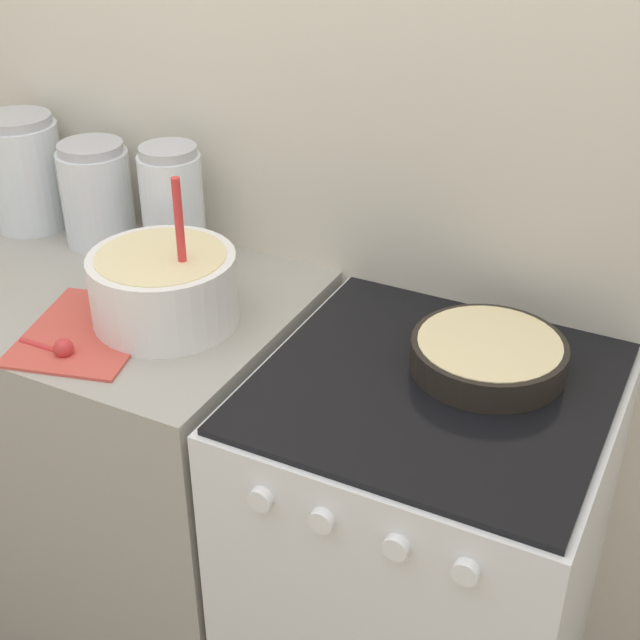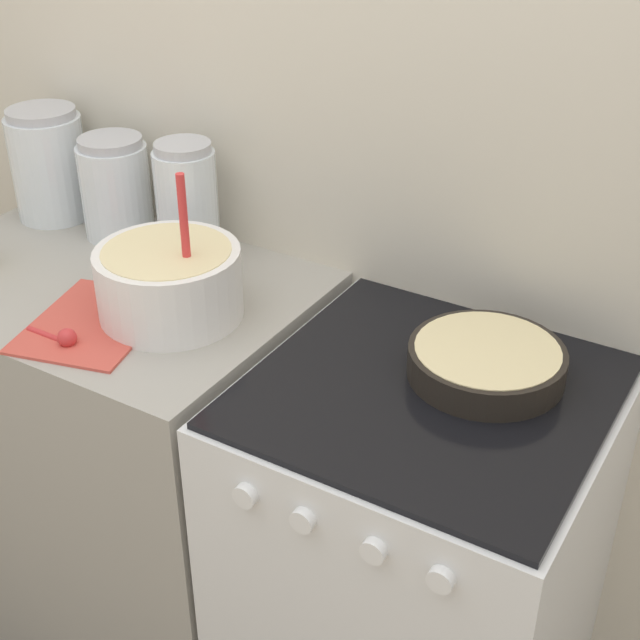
{
  "view_description": "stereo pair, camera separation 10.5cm",
  "coord_description": "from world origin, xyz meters",
  "px_view_note": "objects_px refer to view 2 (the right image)",
  "views": [
    {
      "loc": [
        0.71,
        -0.91,
        1.81
      ],
      "look_at": [
        0.09,
        0.33,
        0.99
      ],
      "focal_mm": 50.0,
      "sensor_mm": 36.0,
      "label": 1
    },
    {
      "loc": [
        0.8,
        -0.86,
        1.81
      ],
      "look_at": [
        0.09,
        0.33,
        0.99
      ],
      "focal_mm": 50.0,
      "sensor_mm": 36.0,
      "label": 2
    }
  ],
  "objects_px": {
    "mixing_bowl": "(169,279)",
    "storage_jar_left": "(50,171)",
    "storage_jar_middle": "(116,194)",
    "storage_jar_right": "(188,208)",
    "baking_pan": "(486,361)",
    "stove": "(415,584)"
  },
  "relations": [
    {
      "from": "storage_jar_left",
      "to": "baking_pan",
      "type": "bearing_deg",
      "value": -5.56
    },
    {
      "from": "mixing_bowl",
      "to": "storage_jar_left",
      "type": "height_order",
      "value": "mixing_bowl"
    },
    {
      "from": "stove",
      "to": "baking_pan",
      "type": "distance_m",
      "value": 0.51
    },
    {
      "from": "baking_pan",
      "to": "mixing_bowl",
      "type": "bearing_deg",
      "value": -169.03
    },
    {
      "from": "storage_jar_middle",
      "to": "storage_jar_right",
      "type": "distance_m",
      "value": 0.2
    },
    {
      "from": "mixing_bowl",
      "to": "baking_pan",
      "type": "height_order",
      "value": "mixing_bowl"
    },
    {
      "from": "stove",
      "to": "baking_pan",
      "type": "height_order",
      "value": "baking_pan"
    },
    {
      "from": "baking_pan",
      "to": "storage_jar_left",
      "type": "distance_m",
      "value": 1.14
    },
    {
      "from": "baking_pan",
      "to": "storage_jar_left",
      "type": "relative_size",
      "value": 1.04
    },
    {
      "from": "mixing_bowl",
      "to": "storage_jar_left",
      "type": "bearing_deg",
      "value": 157.17
    },
    {
      "from": "storage_jar_left",
      "to": "storage_jar_middle",
      "type": "distance_m",
      "value": 0.2
    },
    {
      "from": "storage_jar_left",
      "to": "storage_jar_middle",
      "type": "relative_size",
      "value": 1.14
    },
    {
      "from": "storage_jar_middle",
      "to": "baking_pan",
      "type": "bearing_deg",
      "value": -6.76
    },
    {
      "from": "stove",
      "to": "storage_jar_middle",
      "type": "bearing_deg",
      "value": 167.32
    },
    {
      "from": "mixing_bowl",
      "to": "baking_pan",
      "type": "relative_size",
      "value": 1.1
    },
    {
      "from": "stove",
      "to": "storage_jar_right",
      "type": "distance_m",
      "value": 0.9
    },
    {
      "from": "mixing_bowl",
      "to": "storage_jar_middle",
      "type": "distance_m",
      "value": 0.41
    },
    {
      "from": "mixing_bowl",
      "to": "storage_jar_left",
      "type": "relative_size",
      "value": 1.15
    },
    {
      "from": "baking_pan",
      "to": "storage_jar_middle",
      "type": "relative_size",
      "value": 1.19
    },
    {
      "from": "baking_pan",
      "to": "storage_jar_left",
      "type": "xyz_separation_m",
      "value": [
        -1.14,
        0.11,
        0.08
      ]
    },
    {
      "from": "stove",
      "to": "mixing_bowl",
      "type": "xyz_separation_m",
      "value": [
        -0.53,
        -0.03,
        0.55
      ]
    },
    {
      "from": "mixing_bowl",
      "to": "baking_pan",
      "type": "xyz_separation_m",
      "value": [
        0.6,
        0.12,
        -0.05
      ]
    }
  ]
}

